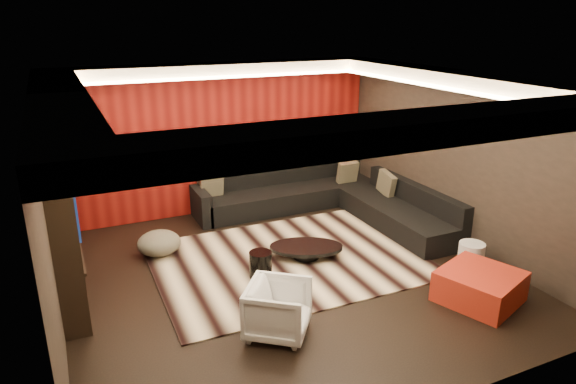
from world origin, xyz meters
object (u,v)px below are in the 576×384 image
drum_stool (261,264)px  armchair (278,309)px  sectional_sofa (329,201)px  white_side_table (471,258)px  orange_ottoman (480,286)px  coffee_table (306,251)px

drum_stool → armchair: 1.40m
drum_stool → sectional_sofa: sectional_sofa is taller
armchair → sectional_sofa: 3.97m
drum_stool → white_side_table: 3.07m
drum_stool → orange_ottoman: bearing=-36.7°
coffee_table → drum_stool: bearing=-161.3°
sectional_sofa → drum_stool: bearing=-139.8°
armchair → drum_stool: bearing=24.3°
orange_ottoman → sectional_sofa: (-0.28, 3.56, 0.06)m
white_side_table → orange_ottoman: size_ratio=0.50×
coffee_table → sectional_sofa: sectional_sofa is taller
coffee_table → armchair: armchair is taller
coffee_table → orange_ottoman: size_ratio=1.22×
drum_stool → coffee_table: bearing=18.7°
white_side_table → sectional_sofa: bearing=104.3°
coffee_table → armchair: 2.06m
coffee_table → orange_ottoman: 2.57m
drum_stool → sectional_sofa: 2.76m
drum_stool → white_side_table: size_ratio=0.83×
white_side_table → orange_ottoman: white_side_table is taller
orange_ottoman → sectional_sofa: 3.57m
drum_stool → sectional_sofa: size_ratio=0.10×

